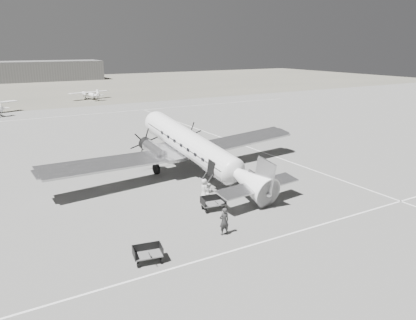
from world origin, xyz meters
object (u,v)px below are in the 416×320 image
object	(u,v)px
dc3_airliner	(197,151)
light_plane_right	(90,95)
ground_crew	(224,221)
passenger	(204,189)
baggage_cart_near	(213,203)
baggage_cart_far	(148,254)
ramp_agent	(209,192)
hangar_main	(38,71)

from	to	relation	value
dc3_airliner	light_plane_right	size ratio (longest dim) A/B	2.93
dc3_airliner	light_plane_right	xyz separation A→B (m)	(6.19, 61.34, -1.62)
ground_crew	passenger	size ratio (longest dim) A/B	1.09
ground_crew	passenger	distance (m)	6.34
light_plane_right	baggage_cart_near	xyz separation A→B (m)	(-8.75, -68.51, -0.45)
baggage_cart_far	ramp_agent	distance (m)	9.78
baggage_cart_far	ramp_agent	size ratio (longest dim) A/B	1.12
baggage_cart_near	ramp_agent	xyz separation A→B (m)	(0.56, 1.61, 0.24)
light_plane_right	baggage_cart_far	size ratio (longest dim) A/B	5.47
passenger	dc3_airliner	bearing A→B (deg)	-26.72
dc3_airliner	passenger	size ratio (longest dim) A/B	16.08
hangar_main	ramp_agent	bearing A→B (deg)	-92.69
dc3_airliner	ramp_agent	xyz separation A→B (m)	(-2.01, -5.56, -1.83)
ramp_agent	passenger	world-z (taller)	passenger
light_plane_right	passenger	distance (m)	66.82
ramp_agent	dc3_airliner	bearing A→B (deg)	-21.86
baggage_cart_far	passenger	distance (m)	10.12
dc3_airliner	passenger	xyz separation A→B (m)	(-2.08, -4.96, -1.74)
hangar_main	baggage_cart_far	size ratio (longest dim) A/B	24.81
ground_crew	passenger	world-z (taller)	ground_crew
baggage_cart_near	ramp_agent	size ratio (longest dim) A/B	1.20
baggage_cart_near	ground_crew	xyz separation A→B (m)	(-1.48, -3.82, 0.41)
light_plane_right	ramp_agent	xyz separation A→B (m)	(-8.20, -66.90, -0.20)
ground_crew	ramp_agent	distance (m)	5.80
baggage_cart_near	ramp_agent	bearing A→B (deg)	79.56
dc3_airliner	ground_crew	world-z (taller)	dc3_airliner
light_plane_right	dc3_airliner	bearing A→B (deg)	-109.47
dc3_airliner	ramp_agent	bearing A→B (deg)	-116.66
baggage_cart_far	ground_crew	bearing A→B (deg)	18.18
light_plane_right	ground_crew	world-z (taller)	light_plane_right
ground_crew	passenger	xyz separation A→B (m)	(1.97, 6.03, -0.08)
dc3_airliner	light_plane_right	distance (m)	61.67
hangar_main	light_plane_right	bearing A→B (deg)	-87.84
passenger	baggage_cart_near	bearing A→B (deg)	163.63
dc3_airliner	baggage_cart_far	distance (m)	15.30
ground_crew	hangar_main	bearing A→B (deg)	-89.29
hangar_main	ramp_agent	distance (m)	126.66
dc3_airliner	baggage_cart_near	size ratio (longest dim) A/B	14.88
baggage_cart_far	hangar_main	bearing A→B (deg)	94.49
hangar_main	dc3_airliner	size ratio (longest dim) A/B	1.55
passenger	ramp_agent	bearing A→B (deg)	-177.18
light_plane_right	ramp_agent	world-z (taller)	light_plane_right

